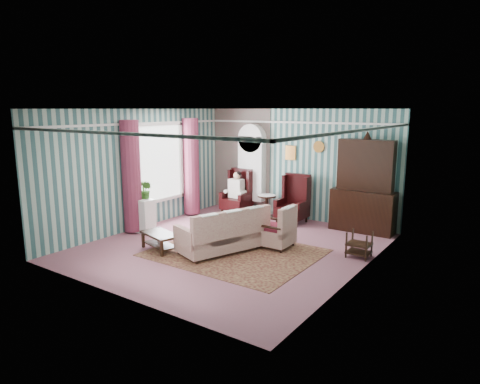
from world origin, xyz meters
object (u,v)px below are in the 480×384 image
Objects in this scene: wingback_right at (292,199)px; floral_armchair at (276,223)px; bookcase at (252,173)px; sofa at (223,226)px; coffee_table at (160,242)px; wingback_left at (236,192)px; dresser_hutch at (364,183)px; seated_woman at (236,193)px; nest_table at (359,244)px; round_side_table at (267,206)px; plant_stand at (143,215)px.

wingback_right is 1.21× the size of floral_armchair.
sofa is at bearing -66.57° from bookcase.
coffee_table is (-1.87, -1.54, -0.33)m from floral_armchair.
wingback_right reaches higher than floral_armchair.
wingback_left is 3.56m from coffee_table.
bookcase is at bearing 177.89° from dresser_hutch.
bookcase is at bearing 57.34° from wingback_left.
bookcase reaches higher than coffee_table.
nest_table is (4.07, -1.55, -0.32)m from seated_woman.
seated_woman is at bearing -122.66° from bookcase.
wingback_left is 3.23m from sofa.
wingback_left is at bearing 159.15° from nest_table.
wingback_right is at bearing 0.00° from wingback_left.
dresser_hutch is 4.90m from coffee_table.
round_side_table is 0.58× the size of floral_armchair.
bookcase is 1.63m from wingback_right.
coffee_table is (-0.38, -3.64, -0.12)m from round_side_table.
wingback_left is at bearing 49.93° from floral_armchair.
bookcase is at bearing 41.58° from floral_armchair.
bookcase is at bearing 159.73° from round_side_table.
wingback_right is 3.73m from coffee_table.
seated_woman reaches higher than nest_table.
wingback_left reaches higher than sofa.
nest_table is (0.57, -1.82, -0.91)m from dresser_hutch.
seated_woman is at bearing 180.00° from wingback_right.
sofa reaches higher than round_side_table.
plant_stand is (-2.55, -2.75, -0.22)m from wingback_right.
round_side_table is at bearing 59.62° from plant_stand.
dresser_hutch reaches higher than coffee_table.
seated_woman is (-3.50, -0.27, -0.59)m from dresser_hutch.
sofa reaches higher than nest_table.
coffee_table is at bearing -29.26° from plant_stand.
bookcase is 0.70m from seated_woman.
bookcase reaches higher than floral_armchair.
dresser_hutch is at bearing -2.11° from bookcase.
wingback_right is at bearing -10.01° from round_side_table.
seated_woman is 0.96m from round_side_table.
dresser_hutch is at bearing -27.47° from floral_armchair.
seated_woman is at bearing 98.49° from coffee_table.
plant_stand reaches higher than coffee_table.
sofa is at bearing -121.42° from dresser_hutch.
wingback_left is (-0.25, -0.39, -0.50)m from bookcase.
floral_armchair is at bearing -116.56° from dresser_hutch.
wingback_left is 0.04m from seated_woman.
floral_armchair is at bearing -166.67° from nest_table.
seated_woman is 3.23m from sofa.
coffee_table is (0.27, -3.88, -0.94)m from bookcase.
bookcase is at bearing 165.43° from wingback_right.
wingback_left is 1.06× the size of seated_woman.
coffee_table is at bearing -128.39° from dresser_hutch.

